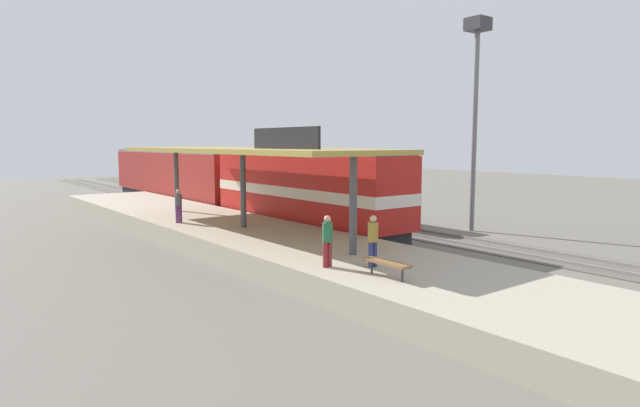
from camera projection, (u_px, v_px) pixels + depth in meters
name	position (u px, v px, depth m)	size (l,w,h in m)	color
ground_plane	(348.00, 232.00, 29.92)	(120.00, 120.00, 0.00)	#666056
track_near	(319.00, 235.00, 28.71)	(3.20, 110.00, 0.16)	#565249
track_far	(381.00, 227.00, 31.50)	(3.20, 110.00, 0.16)	#565249
platform	(244.00, 236.00, 25.87)	(6.00, 44.00, 0.90)	#A89E89
station_canopy	(244.00, 152.00, 25.34)	(5.20, 18.00, 4.70)	#47474C
platform_bench	(387.00, 263.00, 16.14)	(0.44, 1.70, 0.50)	#333338
locomotive	(304.00, 189.00, 29.50)	(2.93, 14.43, 4.44)	#28282D
passenger_carriage_single	(175.00, 175.00, 43.68)	(2.90, 20.00, 4.24)	#28282D
freight_car	(325.00, 188.00, 35.48)	(2.80, 12.00, 3.54)	#28282D
light_mast	(476.00, 80.00, 29.35)	(1.10, 1.10, 11.70)	slate
person_waiting	(327.00, 238.00, 17.46)	(0.34, 0.34, 1.71)	maroon
person_walking	(178.00, 204.00, 27.21)	(0.34, 0.34, 1.71)	#663375
person_boarding	(373.00, 238.00, 17.48)	(0.34, 0.34, 1.71)	navy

